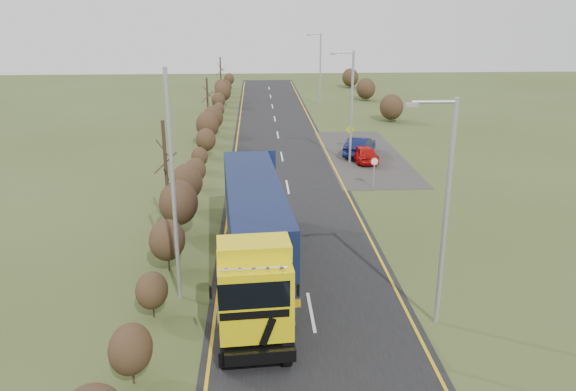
% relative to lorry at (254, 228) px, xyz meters
% --- Properties ---
extents(ground, '(160.00, 160.00, 0.00)m').
position_rel_lorry_xyz_m(ground, '(2.15, 0.73, -2.27)').
color(ground, '#39451D').
rests_on(ground, ground).
extents(road, '(8.00, 120.00, 0.02)m').
position_rel_lorry_xyz_m(road, '(2.15, 10.73, -2.26)').
color(road, black).
rests_on(road, ground).
extents(layby, '(6.00, 18.00, 0.02)m').
position_rel_lorry_xyz_m(layby, '(8.65, 20.73, -2.26)').
color(layby, '#33302D').
rests_on(layby, ground).
extents(lane_markings, '(7.52, 116.00, 0.01)m').
position_rel_lorry_xyz_m(lane_markings, '(2.15, 10.42, -2.24)').
color(lane_markings, gold).
rests_on(lane_markings, road).
extents(hedgerow, '(2.24, 102.04, 6.05)m').
position_rel_lorry_xyz_m(hedgerow, '(-3.85, 8.62, -0.66)').
color(hedgerow, '#301E15').
rests_on(hedgerow, ground).
extents(lorry, '(3.26, 14.52, 4.01)m').
position_rel_lorry_xyz_m(lorry, '(0.00, 0.00, 0.00)').
color(lorry, black).
rests_on(lorry, ground).
extents(car_red_hatchback, '(2.08, 4.06, 1.32)m').
position_rel_lorry_xyz_m(car_red_hatchback, '(8.25, 18.85, -1.61)').
color(car_red_hatchback, '#AD0A08').
rests_on(car_red_hatchback, ground).
extents(car_blue_sedan, '(3.33, 4.75, 1.49)m').
position_rel_lorry_xyz_m(car_blue_sedan, '(8.37, 20.83, -1.53)').
color(car_blue_sedan, '#091036').
rests_on(car_blue_sedan, ground).
extents(streetlight_near, '(1.79, 0.18, 8.41)m').
position_rel_lorry_xyz_m(streetlight_near, '(6.65, -4.26, 2.34)').
color(streetlight_near, '#9A9D9F').
rests_on(streetlight_near, ground).
extents(streetlight_mid, '(1.78, 0.18, 8.31)m').
position_rel_lorry_xyz_m(streetlight_mid, '(7.13, 18.63, 2.28)').
color(streetlight_mid, '#9A9D9F').
rests_on(streetlight_mid, ground).
extents(streetlight_far, '(1.79, 0.18, 8.41)m').
position_rel_lorry_xyz_m(streetlight_far, '(7.85, 45.72, 2.34)').
color(streetlight_far, '#9A9D9F').
rests_on(streetlight_far, ground).
extents(left_pole, '(0.16, 0.16, 9.21)m').
position_rel_lorry_xyz_m(left_pole, '(-3.05, -1.78, 2.33)').
color(left_pole, '#9A9D9F').
rests_on(left_pole, ground).
extents(speed_sign, '(0.57, 0.10, 2.08)m').
position_rel_lorry_xyz_m(speed_sign, '(7.75, 12.28, -0.84)').
color(speed_sign, '#9A9D9F').
rests_on(speed_sign, ground).
extents(warning_board, '(0.76, 0.11, 1.99)m').
position_rel_lorry_xyz_m(warning_board, '(7.95, 23.16, -1.06)').
color(warning_board, '#9A9D9F').
rests_on(warning_board, ground).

